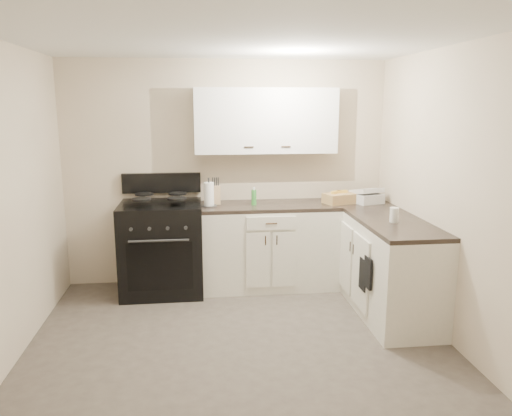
{
  "coord_description": "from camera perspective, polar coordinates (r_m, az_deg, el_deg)",
  "views": [
    {
      "loc": [
        -0.33,
        -3.81,
        2.02
      ],
      "look_at": [
        0.23,
        0.85,
        1.04
      ],
      "focal_mm": 35.0,
      "sensor_mm": 36.0,
      "label": 1
    }
  ],
  "objects": [
    {
      "name": "soap_bottle",
      "position": [
        5.42,
        -0.24,
        1.22
      ],
      "size": [
        0.07,
        0.07,
        0.17
      ],
      "primitive_type": "cylinder",
      "rotation": [
        0.0,
        0.0,
        -0.43
      ],
      "color": "green",
      "rests_on": "countertop_back"
    },
    {
      "name": "stove",
      "position": [
        5.53,
        -10.66,
        -4.79
      ],
      "size": [
        0.86,
        0.74,
        1.05
      ],
      "primitive_type": "cube",
      "color": "black",
      "rests_on": "floor"
    },
    {
      "name": "wall_front",
      "position": [
        2.18,
        2.32,
        -8.87
      ],
      "size": [
        3.6,
        0.0,
        3.6
      ],
      "primitive_type": "plane",
      "rotation": [
        -1.57,
        0.0,
        0.0
      ],
      "color": "beige",
      "rests_on": "ground"
    },
    {
      "name": "floor",
      "position": [
        4.32,
        -1.71,
        -16.02
      ],
      "size": [
        3.6,
        3.6,
        0.0
      ],
      "primitive_type": "plane",
      "color": "#473F38",
      "rests_on": "ground"
    },
    {
      "name": "oven_mitt_near",
      "position": [
        4.64,
        12.67,
        -7.23
      ],
      "size": [
        0.02,
        0.16,
        0.29
      ],
      "primitive_type": "cube",
      "color": "black",
      "rests_on": "base_cabinets_right"
    },
    {
      "name": "wall_back",
      "position": [
        5.67,
        -3.39,
        4.0
      ],
      "size": [
        3.6,
        0.0,
        3.6
      ],
      "primitive_type": "plane",
      "rotation": [
        1.57,
        0.0,
        0.0
      ],
      "color": "beige",
      "rests_on": "ground"
    },
    {
      "name": "ceiling",
      "position": [
        3.86,
        -1.95,
        18.97
      ],
      "size": [
        3.6,
        3.6,
        0.0
      ],
      "primitive_type": "plane",
      "color": "white",
      "rests_on": "wall_back"
    },
    {
      "name": "base_cabinets_right",
      "position": [
        5.25,
        14.04,
        -5.96
      ],
      "size": [
        0.6,
        1.9,
        0.9
      ],
      "primitive_type": "cube",
      "color": "silver",
      "rests_on": "floor"
    },
    {
      "name": "wall_right",
      "position": [
        4.43,
        22.06,
        0.94
      ],
      "size": [
        0.0,
        3.6,
        3.6
      ],
      "primitive_type": "plane",
      "rotation": [
        1.57,
        0.0,
        -1.57
      ],
      "color": "beige",
      "rests_on": "ground"
    },
    {
      "name": "upper_cabinets",
      "position": [
        5.52,
        1.1,
        9.95
      ],
      "size": [
        1.55,
        0.3,
        0.7
      ],
      "primitive_type": "cube",
      "color": "white",
      "rests_on": "wall_back"
    },
    {
      "name": "knife_block",
      "position": [
        5.48,
        -4.62,
        1.5
      ],
      "size": [
        0.1,
        0.09,
        0.21
      ],
      "primitive_type": "cube",
      "rotation": [
        0.0,
        0.0,
        0.09
      ],
      "color": "tan",
      "rests_on": "countertop_back"
    },
    {
      "name": "glass_jar",
      "position": [
        4.81,
        15.51,
        -0.76
      ],
      "size": [
        0.08,
        0.08,
        0.14
      ],
      "primitive_type": "cylinder",
      "rotation": [
        0.0,
        0.0,
        -0.02
      ],
      "color": "silver",
      "rests_on": "countertop_right"
    },
    {
      "name": "countertop_back",
      "position": [
        5.48,
        1.28,
        0.23
      ],
      "size": [
        1.55,
        0.6,
        0.04
      ],
      "primitive_type": "cube",
      "color": "black",
      "rests_on": "base_cabinets_back"
    },
    {
      "name": "countertop_grill",
      "position": [
        5.68,
        12.57,
        1.1
      ],
      "size": [
        0.36,
        0.35,
        0.11
      ],
      "primitive_type": "cube",
      "rotation": [
        0.0,
        0.0,
        0.32
      ],
      "color": "silver",
      "rests_on": "countertop_right"
    },
    {
      "name": "base_cabinets_back",
      "position": [
        5.59,
        1.26,
        -4.5
      ],
      "size": [
        1.55,
        0.6,
        0.9
      ],
      "primitive_type": "cube",
      "color": "silver",
      "rests_on": "floor"
    },
    {
      "name": "paper_towel",
      "position": [
        5.37,
        -5.4,
        1.56
      ],
      "size": [
        0.13,
        0.13,
        0.26
      ],
      "primitive_type": "cylinder",
      "rotation": [
        0.0,
        0.0,
        0.24
      ],
      "color": "white",
      "rests_on": "countertop_back"
    },
    {
      "name": "oven_mitt_far",
      "position": [
        4.77,
        12.14,
        -7.46
      ],
      "size": [
        0.02,
        0.17,
        0.3
      ],
      "primitive_type": "cube",
      "color": "black",
      "rests_on": "base_cabinets_right"
    },
    {
      "name": "wicker_basket",
      "position": [
        5.59,
        9.52,
        1.1
      ],
      "size": [
        0.38,
        0.32,
        0.11
      ],
      "primitive_type": "cube",
      "rotation": [
        0.0,
        0.0,
        0.33
      ],
      "color": "tan",
      "rests_on": "countertop_right"
    },
    {
      "name": "countertop_right",
      "position": [
        5.13,
        14.3,
        -0.95
      ],
      "size": [
        0.6,
        1.9,
        0.04
      ],
      "primitive_type": "cube",
      "color": "black",
      "rests_on": "base_cabinets_right"
    }
  ]
}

